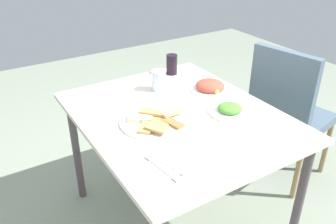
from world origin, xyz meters
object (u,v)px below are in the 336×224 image
salad_plate_greens (230,110)px  soda_can (172,64)px  pide_platter (154,121)px  dining_table (178,127)px  dining_chair (287,109)px  salad_plate_rice (210,87)px  paper_napkin (165,167)px  fork (161,168)px  drinking_glass (158,80)px  spoon (169,165)px

salad_plate_greens → soda_can: bearing=177.9°
pide_platter → salad_plate_greens: size_ratio=1.50×
dining_table → dining_chair: bearing=89.0°
salad_plate_greens → salad_plate_rice: bearing=163.7°
dining_table → paper_napkin: (0.33, -0.27, 0.08)m
dining_chair → paper_napkin: bearing=-73.4°
soda_can → fork: (0.78, -0.54, -0.06)m
drinking_glass → fork: drinking_glass is taller
salad_plate_rice → spoon: size_ratio=1.37×
dining_chair → salad_plate_greens: 0.61m
pide_platter → fork: 0.34m
pide_platter → salad_plate_greens: 0.39m
dining_table → salad_plate_greens: (0.12, 0.23, 0.09)m
salad_plate_greens → salad_plate_rice: salad_plate_rice is taller
salad_plate_rice → drinking_glass: (-0.16, -0.24, 0.03)m
pide_platter → spoon: bearing=-19.1°
salad_plate_greens → spoon: size_ratio=1.32×
salad_plate_rice → paper_napkin: 0.74m
dining_chair → pide_platter: (0.01, -0.94, 0.20)m
paper_napkin → spoon: size_ratio=0.87×
salad_plate_rice → soda_can: size_ratio=1.83×
fork → dining_table: bearing=131.5°
dining_table → pide_platter: pide_platter is taller
soda_can → spoon: size_ratio=0.75×
pide_platter → fork: (0.31, -0.14, -0.01)m
dining_chair → drinking_glass: dining_chair is taller
pide_platter → paper_napkin: bearing=-22.0°
dining_table → pide_platter: size_ratio=3.41×
dining_table → drinking_glass: bearing=168.2°
drinking_glass → fork: 0.72m
paper_napkin → drinking_glass: bearing=151.8°
dining_table → pide_platter: (0.02, -0.15, 0.09)m
salad_plate_greens → fork: 0.56m
drinking_glass → paper_napkin: bearing=-28.2°
soda_can → drinking_glass: (0.16, -0.19, -0.00)m
pide_platter → paper_napkin: pide_platter is taller
salad_plate_rice → soda_can: 0.32m
spoon → soda_can: bearing=135.2°
dining_table → drinking_glass: drinking_glass is taller
salad_plate_rice → pide_platter: bearing=-71.1°
dining_chair → drinking_glass: 0.83m
soda_can → fork: bearing=-34.6°
paper_napkin → spoon: 0.02m
salad_plate_greens → soda_can: size_ratio=1.76×
paper_napkin → soda_can: bearing=146.3°
fork → spoon: 0.04m
dining_table → paper_napkin: paper_napkin is taller
soda_can → pide_platter: bearing=-40.1°
pide_platter → spoon: size_ratio=1.98×
dining_chair → pide_platter: 0.96m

